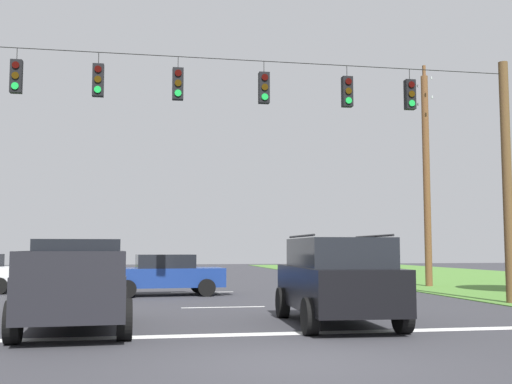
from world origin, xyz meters
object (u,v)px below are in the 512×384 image
object	(u,v)px
suv_black	(337,278)
utility_pole_mid_right	(426,175)
overhead_signal_span	(225,152)
pickup_truck	(76,284)
distant_car_oncoming	(165,274)

from	to	relation	value
suv_black	utility_pole_mid_right	world-z (taller)	utility_pole_mid_right
overhead_signal_span	suv_black	xyz separation A→B (m)	(2.04, -4.38, -3.54)
overhead_signal_span	suv_black	distance (m)	5.99
pickup_truck	distant_car_oncoming	bearing A→B (deg)	76.66
overhead_signal_span	distant_car_oncoming	world-z (taller)	overhead_signal_span
pickup_truck	suv_black	bearing A→B (deg)	-2.58
suv_black	distant_car_oncoming	distance (m)	10.49
overhead_signal_span	distant_car_oncoming	bearing A→B (deg)	105.38
suv_black	pickup_truck	bearing A→B (deg)	177.42
pickup_truck	utility_pole_mid_right	distance (m)	19.74
distant_car_oncoming	utility_pole_mid_right	world-z (taller)	utility_pole_mid_right
overhead_signal_span	utility_pole_mid_right	size ratio (longest dim) A/B	1.80
pickup_truck	utility_pole_mid_right	xyz separation A→B (m)	(14.38, 12.87, 4.16)
distant_car_oncoming	pickup_truck	bearing A→B (deg)	-103.34
overhead_signal_span	suv_black	size ratio (longest dim) A/B	3.81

